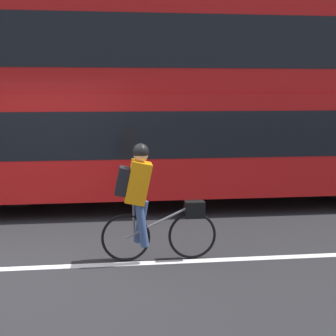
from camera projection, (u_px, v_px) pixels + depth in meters
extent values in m
plane|color=#232326|center=(26.00, 267.00, 5.99)|extent=(80.00, 80.00, 0.00)
cube|color=silver|center=(25.00, 268.00, 5.95)|extent=(50.00, 0.14, 0.01)
cube|color=#A8A399|center=(68.00, 178.00, 11.87)|extent=(60.00, 2.31, 0.12)
cube|color=#9E9EA3|center=(68.00, 50.00, 12.62)|extent=(60.00, 0.30, 6.64)
cylinder|color=black|center=(19.00, 179.00, 9.12)|extent=(1.09, 0.30, 1.09)
cube|color=red|center=(184.00, 140.00, 9.38)|extent=(10.54, 2.53, 1.86)
cube|color=black|center=(184.00, 129.00, 9.35)|extent=(10.12, 2.55, 0.82)
cube|color=red|center=(185.00, 52.00, 9.10)|extent=(10.54, 2.43, 1.60)
cube|color=black|center=(185.00, 48.00, 9.09)|extent=(10.12, 2.45, 0.90)
torus|color=black|center=(192.00, 235.00, 6.25)|extent=(0.65, 0.04, 0.65)
torus|color=black|center=(126.00, 238.00, 6.15)|extent=(0.65, 0.04, 0.65)
cylinder|color=slate|center=(159.00, 222.00, 6.17)|extent=(0.90, 0.03, 0.44)
cylinder|color=slate|center=(134.00, 220.00, 6.12)|extent=(0.03, 0.03, 0.47)
cube|color=black|center=(195.00, 209.00, 6.20)|extent=(0.26, 0.16, 0.22)
cube|color=orange|center=(138.00, 182.00, 6.05)|extent=(0.37, 0.32, 0.58)
cube|color=black|center=(122.00, 181.00, 6.02)|extent=(0.21, 0.26, 0.38)
cylinder|color=#384C7A|center=(141.00, 222.00, 6.23)|extent=(0.21, 0.11, 0.58)
cylinder|color=#384C7A|center=(142.00, 225.00, 6.05)|extent=(0.19, 0.11, 0.58)
sphere|color=tan|center=(141.00, 155.00, 5.99)|extent=(0.19, 0.19, 0.19)
sphere|color=black|center=(141.00, 152.00, 5.99)|extent=(0.21, 0.21, 0.21)
cylinder|color=#515156|center=(259.00, 155.00, 12.25)|extent=(0.46, 0.46, 0.95)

